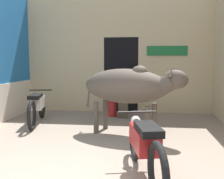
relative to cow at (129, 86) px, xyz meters
The scene contains 6 objects.
wall_back_with_doorway 2.74m from the cow, 99.28° to the left, with size 5.50×0.93×3.42m.
cow is the anchor object (origin of this frame).
motorcycle_near 2.10m from the cow, 80.89° to the right, with size 0.66×1.96×0.80m.
motorcycle_far 2.45m from the cow, 162.90° to the left, with size 0.63×1.93×0.79m.
shopkeeper_seated 1.76m from the cow, 97.71° to the left, with size 0.37×0.34×1.25m.
plastic_stool 2.06m from the cow, 107.27° to the left, with size 0.37×0.37×0.47m.
Camera 1 is at (0.77, -2.90, 1.54)m, focal length 42.00 mm.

